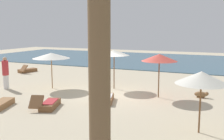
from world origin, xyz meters
name	(u,v)px	position (x,y,z in m)	size (l,w,h in m)	color
ground_plane	(114,96)	(0.00, 0.00, 0.00)	(60.00, 60.00, 0.00)	beige
ocean_water	(174,61)	(0.00, 17.00, 0.03)	(48.00, 16.00, 0.06)	#3D6075
umbrella_0	(51,56)	(-4.18, 0.31, 1.99)	(2.22, 2.22, 2.15)	olive
umbrella_1	(114,53)	(-0.70, 1.71, 2.17)	(1.81, 1.81, 2.33)	brown
umbrella_2	(159,58)	(2.25, 0.75, 2.10)	(1.86, 1.86, 2.29)	brown
umbrella_4	(201,78)	(4.70, -3.42, 1.94)	(1.77, 1.77, 2.16)	brown
lounger_0	(27,70)	(-9.74, 4.46, 0.17)	(1.05, 1.79, 0.68)	brown
lounger_1	(49,104)	(-1.86, -3.13, 0.18)	(1.11, 1.80, 0.68)	brown
lounger_2	(106,99)	(0.10, -1.21, 0.18)	(1.07, 1.75, 0.74)	brown
lounger_3	(0,104)	(-3.97, -3.96, 0.17)	(1.08, 1.75, 0.73)	olive
person_3	(6,73)	(-6.62, -0.92, 0.97)	(0.42, 0.42, 1.92)	white
dog	(201,94)	(4.33, 1.59, 0.18)	(0.72, 0.31, 0.34)	olive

